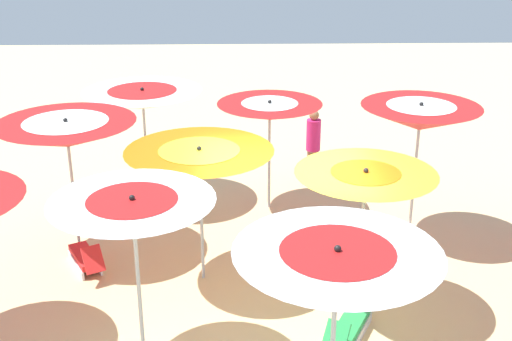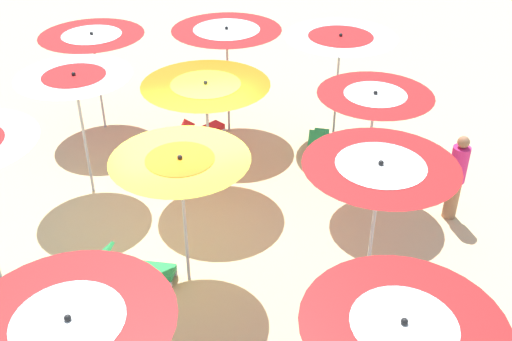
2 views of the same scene
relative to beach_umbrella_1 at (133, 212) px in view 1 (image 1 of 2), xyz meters
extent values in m
cube|color=beige|center=(-1.59, 1.89, -2.20)|extent=(38.76, 38.76, 0.04)
cylinder|color=#B2B2B7|center=(0.00, 0.00, -1.09)|extent=(0.05, 0.05, 2.17)
cone|color=white|center=(0.00, 0.00, -0.01)|extent=(1.97, 1.97, 0.33)
cone|color=red|center=(0.00, 0.00, 0.07)|extent=(1.07, 1.07, 0.18)
sphere|color=black|center=(0.00, 0.00, 0.19)|extent=(0.07, 0.07, 0.07)
cone|color=white|center=(1.57, 2.18, 0.09)|extent=(2.02, 2.02, 0.45)
cone|color=red|center=(1.57, 2.18, 0.20)|extent=(1.11, 1.11, 0.25)
sphere|color=black|center=(1.57, 2.18, 0.34)|extent=(0.07, 0.07, 0.07)
cylinder|color=#B2B2B7|center=(-3.10, -1.52, -1.13)|extent=(0.05, 0.05, 2.09)
cone|color=red|center=(-3.10, -1.52, -0.09)|extent=(2.25, 2.25, 0.43)
cone|color=white|center=(-3.10, -1.52, 0.00)|extent=(1.36, 1.36, 0.26)
sphere|color=black|center=(-3.10, -1.52, 0.16)|extent=(0.07, 0.07, 0.07)
cylinder|color=#B2B2B7|center=(-2.12, 0.66, -1.21)|extent=(0.05, 0.05, 1.94)
cone|color=orange|center=(-2.12, 0.66, -0.24)|extent=(2.22, 2.22, 0.45)
cone|color=yellow|center=(-2.12, 0.66, -0.13)|extent=(1.21, 1.21, 0.24)
sphere|color=black|center=(-2.12, 0.66, 0.02)|extent=(0.07, 0.07, 0.07)
cylinder|color=#B2B2B7|center=(-1.18, 2.96, -1.18)|extent=(0.05, 0.05, 2.00)
cone|color=yellow|center=(-1.18, 2.96, -0.18)|extent=(1.95, 1.95, 0.34)
cone|color=orange|center=(-1.18, 2.96, -0.09)|extent=(0.95, 0.95, 0.17)
sphere|color=black|center=(-1.18, 2.96, 0.02)|extent=(0.07, 0.07, 0.07)
cylinder|color=#B2B2B7|center=(-5.21, -0.58, -1.15)|extent=(0.05, 0.05, 2.06)
cone|color=white|center=(-5.21, -0.58, -0.12)|extent=(2.28, 2.28, 0.37)
cone|color=red|center=(-5.21, -0.58, -0.03)|extent=(1.31, 1.31, 0.21)
sphere|color=black|center=(-5.21, -0.58, 0.10)|extent=(0.07, 0.07, 0.07)
cylinder|color=#B2B2B7|center=(-4.74, 1.82, -1.20)|extent=(0.05, 0.05, 1.95)
cone|color=red|center=(-4.74, 1.82, -0.23)|extent=(1.96, 1.96, 0.32)
cone|color=white|center=(-4.74, 1.82, -0.15)|extent=(1.06, 1.06, 0.17)
sphere|color=black|center=(-4.74, 1.82, -0.04)|extent=(0.07, 0.07, 0.07)
cylinder|color=#B2B2B7|center=(-3.50, 4.29, -1.08)|extent=(0.05, 0.05, 2.20)
cone|color=red|center=(-3.50, 4.29, 0.02)|extent=(2.01, 2.01, 0.43)
cone|color=white|center=(-3.50, 4.29, 0.12)|extent=(1.16, 1.16, 0.25)
sphere|color=black|center=(-3.50, 4.29, 0.26)|extent=(0.07, 0.07, 0.07)
cube|color=silver|center=(-2.45, -1.43, -2.11)|extent=(0.77, 0.43, 0.14)
cube|color=silver|center=(-2.59, -1.17, -2.11)|extent=(0.77, 0.43, 0.14)
cube|color=red|center=(-2.52, -1.30, -1.99)|extent=(0.90, 0.67, 0.10)
cube|color=red|center=(-2.02, -1.04, -1.77)|extent=(0.41, 0.41, 0.37)
cube|color=silver|center=(-0.59, 2.61, -2.11)|extent=(0.88, 0.47, 0.14)
cube|color=silver|center=(-0.45, 2.89, -2.11)|extent=(0.88, 0.47, 0.14)
cube|color=green|center=(-0.52, 2.75, -1.99)|extent=(1.01, 0.71, 0.10)
cube|color=green|center=(0.04, 2.46, -1.78)|extent=(0.44, 0.42, 0.34)
cube|color=#333338|center=(-4.54, -0.23, -2.11)|extent=(0.49, 0.79, 0.14)
cube|color=#333338|center=(-4.81, -0.06, -2.11)|extent=(0.49, 0.79, 0.14)
cube|color=green|center=(-4.68, -0.14, -1.99)|extent=(0.73, 0.94, 0.10)
cube|color=green|center=(-4.38, 0.35, -1.72)|extent=(0.43, 0.42, 0.45)
cylinder|color=#A3704C|center=(-5.92, 2.79, -1.80)|extent=(0.24, 0.24, 0.75)
cylinder|color=#D82672|center=(-5.92, 2.79, -1.10)|extent=(0.30, 0.30, 0.66)
sphere|color=#A3704C|center=(-5.92, 2.79, -0.67)|extent=(0.20, 0.20, 0.20)
camera|label=1|loc=(7.05, 1.27, 3.36)|focal=46.50mm
camera|label=2|loc=(0.02, 10.00, 4.25)|focal=42.60mm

